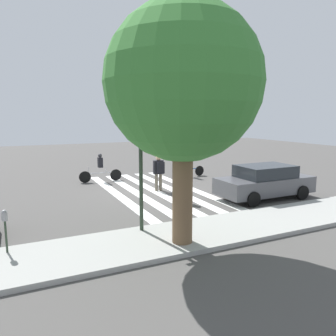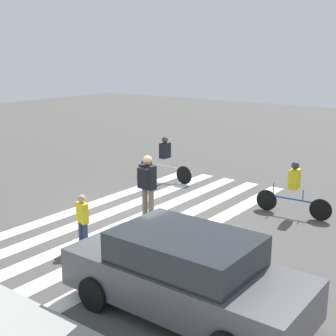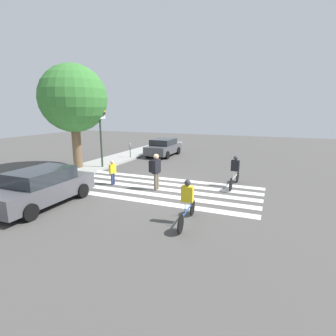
# 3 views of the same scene
# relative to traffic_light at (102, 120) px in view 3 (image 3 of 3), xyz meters

# --- Properties ---
(ground_plane) EXTENTS (60.00, 60.00, 0.00)m
(ground_plane) POSITION_rel_traffic_light_xyz_m (-2.73, -5.23, -3.24)
(ground_plane) COLOR #4C4947
(sidewalk_curb) EXTENTS (36.00, 2.50, 0.14)m
(sidewalk_curb) POSITION_rel_traffic_light_xyz_m (-2.73, 1.02, -3.17)
(sidewalk_curb) COLOR #9E9E99
(sidewalk_curb) RESTS_ON ground_plane
(crosswalk_stripes) EXTENTS (4.26, 10.00, 0.01)m
(crosswalk_stripes) POSITION_rel_traffic_light_xyz_m (-2.73, -5.23, -3.24)
(crosswalk_stripes) COLOR white
(crosswalk_stripes) RESTS_ON ground_plane
(traffic_light) EXTENTS (0.60, 0.50, 4.63)m
(traffic_light) POSITION_rel_traffic_light_xyz_m (0.00, 0.00, 0.00)
(traffic_light) COLOR #283828
(traffic_light) RESTS_ON ground_plane
(parking_meter) EXTENTS (0.15, 0.15, 1.30)m
(parking_meter) POSITION_rel_traffic_light_xyz_m (3.83, 0.21, -2.27)
(parking_meter) COLOR #283828
(parking_meter) RESTS_ON ground_plane
(street_tree) EXTENTS (4.24, 4.24, 6.71)m
(street_tree) POSITION_rel_traffic_light_xyz_m (-0.69, 1.55, 1.30)
(street_tree) COLOR brown
(street_tree) RESTS_ON ground_plane
(pedestrian_child_with_backpack) EXTENTS (0.53, 0.46, 1.80)m
(pedestrian_child_with_backpack) POSITION_rel_traffic_light_xyz_m (-2.95, -5.18, -2.19)
(pedestrian_child_with_backpack) COLOR #6B6051
(pedestrian_child_with_backpack) RESTS_ON ground_plane
(pedestrian_adult_blue_shirt) EXTENTS (0.39, 0.26, 1.30)m
(pedestrian_adult_blue_shirt) POSITION_rel_traffic_light_xyz_m (-2.99, -2.71, -2.51)
(pedestrian_adult_blue_shirt) COLOR navy
(pedestrian_adult_blue_shirt) RESTS_ON ground_plane
(cyclist_far_lane) EXTENTS (2.21, 0.41, 1.58)m
(cyclist_far_lane) POSITION_rel_traffic_light_xyz_m (-6.13, -7.86, -2.38)
(cyclist_far_lane) COLOR black
(cyclist_far_lane) RESTS_ON ground_plane
(cyclist_mid_street) EXTENTS (2.41, 0.41, 1.61)m
(cyclist_mid_street) POSITION_rel_traffic_light_xyz_m (-0.89, -8.70, -2.38)
(cyclist_mid_street) COLOR black
(cyclist_mid_street) RESTS_ON ground_plane
(car_parked_dark_suv) EXTENTS (4.45, 1.99, 1.52)m
(car_parked_dark_suv) POSITION_rel_traffic_light_xyz_m (-6.65, -1.74, -2.47)
(car_parked_dark_suv) COLOR #4C4C51
(car_parked_dark_suv) RESTS_ON ground_plane
(car_parked_far_curb) EXTENTS (4.16, 1.97, 1.46)m
(car_parked_far_curb) POSITION_rel_traffic_light_xyz_m (6.24, -1.67, -2.49)
(car_parked_far_curb) COLOR #4C4C51
(car_parked_far_curb) RESTS_ON ground_plane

